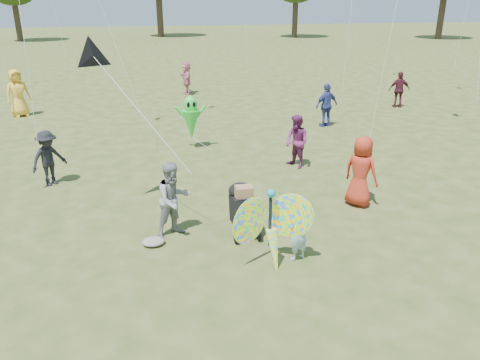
# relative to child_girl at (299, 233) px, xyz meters

# --- Properties ---
(ground) EXTENTS (160.00, 160.00, 0.00)m
(ground) POSITION_rel_child_girl_xyz_m (-0.57, 0.02, -0.55)
(ground) COLOR #51592B
(ground) RESTS_ON ground
(child_girl) EXTENTS (0.46, 0.37, 1.09)m
(child_girl) POSITION_rel_child_girl_xyz_m (0.00, 0.00, 0.00)
(child_girl) COLOR #A0BEE3
(child_girl) RESTS_ON ground
(adult_man) EXTENTS (0.96, 0.89, 1.60)m
(adult_man) POSITION_rel_child_girl_xyz_m (-2.16, 1.50, 0.25)
(adult_man) COLOR gray
(adult_man) RESTS_ON ground
(grey_bag) EXTENTS (0.46, 0.37, 0.15)m
(grey_bag) POSITION_rel_child_girl_xyz_m (-2.63, 1.17, -0.47)
(grey_bag) COLOR gray
(grey_bag) RESTS_ON ground
(crowd_a) EXTENTS (0.91, 0.98, 1.69)m
(crowd_a) POSITION_rel_child_girl_xyz_m (2.26, 2.05, 0.30)
(crowd_a) COLOR #AB2D1B
(crowd_a) RESTS_ON ground
(crowd_b) EXTENTS (1.08, 1.01, 1.47)m
(crowd_b) POSITION_rel_child_girl_xyz_m (-5.06, 5.07, 0.19)
(crowd_b) COLOR black
(crowd_b) RESTS_ON ground
(crowd_c) EXTENTS (1.03, 0.63, 1.64)m
(crowd_c) POSITION_rel_child_girl_xyz_m (4.36, 9.06, 0.27)
(crowd_c) COLOR navy
(crowd_c) RESTS_ON ground
(crowd_e) EXTENTS (0.82, 0.91, 1.54)m
(crowd_e) POSITION_rel_child_girl_xyz_m (1.70, 4.91, 0.22)
(crowd_e) COLOR #6A2355
(crowd_e) RESTS_ON ground
(crowd_g) EXTENTS (1.12, 0.98, 1.93)m
(crowd_g) POSITION_rel_child_girl_xyz_m (-7.38, 13.50, 0.42)
(crowd_g) COLOR yellow
(crowd_g) RESTS_ON ground
(crowd_h) EXTENTS (0.99, 0.59, 1.59)m
(crowd_h) POSITION_rel_child_girl_xyz_m (8.85, 11.45, 0.25)
(crowd_h) COLOR #4A1823
(crowd_h) RESTS_ON ground
(crowd_j) EXTENTS (0.55, 1.53, 1.62)m
(crowd_j) POSITION_rel_child_girl_xyz_m (-0.01, 16.85, 0.27)
(crowd_j) COLOR #C67183
(crowd_j) RESTS_ON ground
(jogging_stroller) EXTENTS (0.54, 1.06, 1.09)m
(jogging_stroller) POSITION_rel_child_girl_xyz_m (-0.77, 1.27, 0.07)
(jogging_stroller) COLOR black
(jogging_stroller) RESTS_ON ground
(butterfly_kite) EXTENTS (1.74, 0.75, 1.71)m
(butterfly_kite) POSITION_rel_child_girl_xyz_m (-0.55, -0.09, 0.21)
(butterfly_kite) COLOR red
(butterfly_kite) RESTS_ON ground
(delta_kite_rig) EXTENTS (2.22, 1.71, 2.64)m
(delta_kite_rig) POSITION_rel_child_girl_xyz_m (-3.51, 2.98, 2.95)
(delta_kite_rig) COLOR black
(delta_kite_rig) RESTS_ON ground
(alien_kite) EXTENTS (1.12, 0.69, 1.74)m
(alien_kite) POSITION_rel_child_girl_xyz_m (-1.02, 7.38, 0.42)
(alien_kite) COLOR green
(alien_kite) RESTS_ON ground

